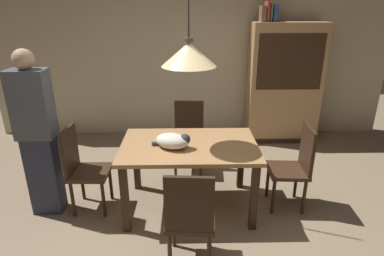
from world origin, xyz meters
name	(u,v)px	position (x,y,z in m)	size (l,w,h in m)	color
ground	(196,230)	(0.00, 0.00, 0.00)	(10.00, 10.00, 0.00)	#847056
back_wall	(191,47)	(0.00, 2.65, 1.45)	(6.40, 0.10, 2.90)	beige
dining_table	(189,153)	(-0.06, 0.42, 0.65)	(1.40, 0.90, 0.75)	#A87A4C
chair_right_side	(295,164)	(1.07, 0.41, 0.51)	(0.42, 0.42, 0.93)	#382316
chair_near_front	(190,216)	(-0.06, -0.46, 0.51)	(0.43, 0.43, 0.93)	#382316
chair_left_side	(82,166)	(-1.18, 0.42, 0.51)	(0.41, 0.41, 0.93)	#382316
chair_far_back	(189,133)	(-0.05, 1.30, 0.51)	(0.42, 0.42, 0.93)	#382316
cat_sleeping	(173,141)	(-0.22, 0.33, 0.83)	(0.41, 0.33, 0.16)	silver
pendant_lamp	(189,54)	(-0.06, 0.42, 1.66)	(0.52, 0.52, 1.30)	beige
hutch_bookcase	(283,86)	(1.45, 2.32, 0.89)	(1.12, 0.45, 1.85)	tan
book_brown_thick	(262,14)	(1.03, 2.32, 1.96)	(0.06, 0.24, 0.22)	brown
book_red_tall	(267,11)	(1.10, 2.32, 1.99)	(0.04, 0.22, 0.28)	#B73833
book_green_slim	(270,12)	(1.15, 2.32, 1.98)	(0.03, 0.20, 0.26)	#427A4C
book_blue_wide	(274,13)	(1.20, 2.32, 1.97)	(0.06, 0.24, 0.24)	#384C93
person_standing	(38,135)	(-1.57, 0.39, 0.87)	(0.36, 0.22, 1.72)	#2D3347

